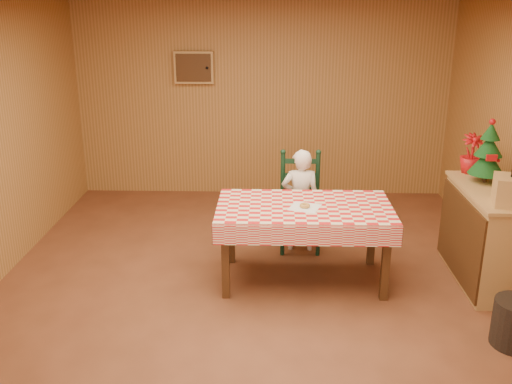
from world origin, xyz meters
TOP-DOWN VIEW (x-y plane):
  - ground at (0.00, 0.00)m, footprint 6.00×6.00m
  - cabin_walls at (-0.00, 0.53)m, footprint 5.10×6.05m
  - dining_table at (0.45, 0.35)m, footprint 1.66×0.96m
  - ladder_chair at (0.45, 1.13)m, footprint 0.44×0.40m
  - seated_child at (0.45, 1.08)m, footprint 0.41×0.27m
  - napkin at (0.45, 0.30)m, footprint 0.33×0.33m
  - donut at (0.45, 0.30)m, footprint 0.12×0.12m
  - shelf_unit at (2.20, 0.38)m, footprint 0.54×1.24m
  - christmas_tree at (2.21, 0.63)m, footprint 0.34×0.34m
  - flower_arrangement at (2.16, 0.93)m, footprint 0.26×0.26m

SIDE VIEW (x-z plane):
  - ground at x=0.00m, z-range 0.00..0.00m
  - shelf_unit at x=2.20m, z-range 0.00..0.93m
  - ladder_chair at x=0.45m, z-range -0.04..1.04m
  - seated_child at x=0.45m, z-range 0.00..1.12m
  - dining_table at x=0.45m, z-range 0.30..1.07m
  - napkin at x=0.45m, z-range 0.77..0.77m
  - donut at x=0.45m, z-range 0.77..0.81m
  - flower_arrangement at x=2.16m, z-range 0.93..1.33m
  - christmas_tree at x=2.21m, z-range 0.90..1.52m
  - cabin_walls at x=0.00m, z-range 0.50..3.15m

